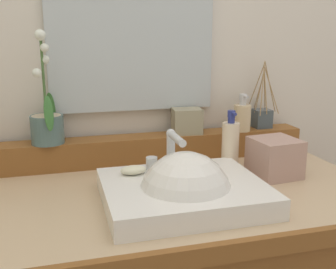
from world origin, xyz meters
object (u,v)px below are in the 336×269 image
Objects in this scene: tissue_box at (275,158)px; sink_basin at (185,196)px; soap_dispenser at (242,116)px; lotion_bottle at (230,146)px; potted_plant at (47,121)px; reed_diffuser at (262,117)px; soap_bar at (133,170)px; trinket_box at (187,121)px.

sink_basin is at bearing -158.61° from tissue_box.
soap_dispenser is at bearing 47.63° from sink_basin.
potted_plant is at bearing 162.88° from lotion_bottle.
soap_dispenser is (0.65, -0.01, -0.02)m from potted_plant.
soap_dispenser is at bearing -0.62° from potted_plant.
sink_basin is 3.12× the size of tissue_box.
reed_diffuser reaches higher than soap_dispenser.
soap_dispenser is at bearing 90.69° from tissue_box.
soap_bar is at bearing -164.27° from lotion_bottle.
potted_plant reaches higher than sink_basin.
reed_diffuser is (0.09, 0.03, -0.01)m from soap_dispenser.
trinket_box is (-0.29, -0.01, 0.00)m from reed_diffuser.
soap_bar is at bearing 137.02° from sink_basin.
tissue_box is at bearing -19.54° from potted_plant.
potted_plant reaches higher than soap_bar.
sink_basin is 3.11× the size of soap_dispenser.
potted_plant is 0.70m from tissue_box.
sink_basin reaches higher than soap_bar.
tissue_box is at bearing -29.80° from lotion_bottle.
reed_diffuser is at bearing 42.85° from sink_basin.
reed_diffuser is 0.28m from lotion_bottle.
trinket_box is at bearing 115.37° from lotion_bottle.
potted_plant is 0.57m from lotion_bottle.
reed_diffuser is 0.29m from trinket_box.
soap_bar is at bearing -176.93° from tissue_box.
trinket_box is 0.32m from tissue_box.
soap_dispenser is 0.20m from trinket_box.
tissue_box is (0.12, -0.07, -0.03)m from lotion_bottle.
lotion_bottle is (0.08, -0.18, -0.05)m from trinket_box.
sink_basin is 1.69× the size of reed_diffuser.
lotion_bottle reaches higher than sink_basin.
lotion_bottle is (-0.21, -0.19, -0.04)m from reed_diffuser.
soap_bar is at bearing -151.94° from reed_diffuser.
soap_bar is 0.36m from trinket_box.
trinket_box is (-0.20, 0.02, -0.01)m from soap_dispenser.
soap_dispenser is 0.20m from lotion_bottle.
reed_diffuser is at bearing 1.81° from potted_plant.
sink_basin is at bearing -137.07° from lotion_bottle.
trinket_box is 0.74× the size of tissue_box.
reed_diffuser is (0.41, 0.38, 0.11)m from sink_basin.
soap_dispenser is 1.35× the size of trinket_box.
lotion_bottle is (0.21, 0.19, 0.06)m from sink_basin.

